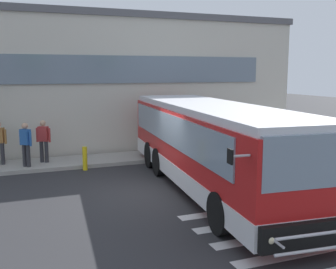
# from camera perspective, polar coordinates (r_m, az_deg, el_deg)

# --- Properties ---
(ground_plane) EXTENTS (80.00, 90.00, 0.02)m
(ground_plane) POSITION_cam_1_polar(r_m,az_deg,el_deg) (12.60, -1.74, -8.20)
(ground_plane) COLOR #2B2B2D
(ground_plane) RESTS_ON ground
(bay_paint_stripes) EXTENTS (4.40, 3.96, 0.01)m
(bay_paint_stripes) POSITION_cam_1_polar(r_m,az_deg,el_deg) (10.04, 17.86, -13.14)
(bay_paint_stripes) COLOR silver
(bay_paint_stripes) RESTS_ON ground
(terminal_building) EXTENTS (20.59, 13.80, 6.37)m
(terminal_building) POSITION_cam_1_polar(r_m,az_deg,el_deg) (23.18, -13.00, 7.41)
(terminal_building) COLOR beige
(terminal_building) RESTS_ON ground
(boarding_curb) EXTENTS (22.79, 2.00, 0.15)m
(boarding_curb) POSITION_cam_1_polar(r_m,az_deg,el_deg) (17.04, -7.11, -3.42)
(boarding_curb) COLOR #9E9B93
(boarding_curb) RESTS_ON ground
(bus_main_foreground) EXTENTS (3.89, 11.15, 2.70)m
(bus_main_foreground) POSITION_cam_1_polar(r_m,az_deg,el_deg) (12.66, 6.29, -1.90)
(bus_main_foreground) COLOR red
(bus_main_foreground) RESTS_ON ground
(passenger_near_column) EXTENTS (0.54, 0.48, 1.68)m
(passenger_near_column) POSITION_cam_1_polar(r_m,az_deg,el_deg) (16.69, -22.88, -0.69)
(passenger_near_column) COLOR #2D2D33
(passenger_near_column) RESTS_ON boarding_curb
(passenger_by_doorway) EXTENTS (0.43, 0.46, 1.68)m
(passenger_by_doorway) POSITION_cam_1_polar(r_m,az_deg,el_deg) (15.90, -19.63, -1.08)
(passenger_by_doorway) COLOR #2D2D33
(passenger_by_doorway) RESTS_ON boarding_curb
(passenger_at_curb_edge) EXTENTS (0.53, 0.37, 1.68)m
(passenger_at_curb_edge) POSITION_cam_1_polar(r_m,az_deg,el_deg) (16.47, -17.33, -0.63)
(passenger_at_curb_edge) COLOR #2D2D33
(passenger_at_curb_edge) RESTS_ON boarding_curb
(safety_bollard_yellow) EXTENTS (0.18, 0.18, 0.90)m
(safety_bollard_yellow) POSITION_cam_1_polar(r_m,az_deg,el_deg) (15.50, -11.76, -3.36)
(safety_bollard_yellow) COLOR yellow
(safety_bollard_yellow) RESTS_ON ground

